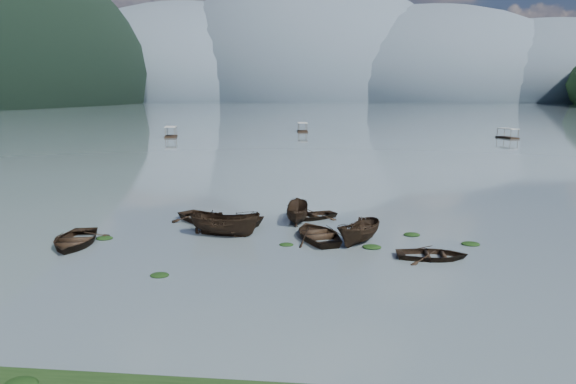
# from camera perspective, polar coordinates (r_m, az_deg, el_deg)

# --- Properties ---
(ground_plane) EXTENTS (2400.00, 2400.00, 0.00)m
(ground_plane) POSITION_cam_1_polar(r_m,az_deg,el_deg) (27.58, -2.55, -8.69)
(ground_plane) COLOR slate
(haze_mtn_a) EXTENTS (520.00, 520.00, 280.00)m
(haze_mtn_a) POSITION_cam_1_polar(r_m,az_deg,el_deg) (962.65, -10.25, 9.91)
(haze_mtn_a) COLOR #475666
(haze_mtn_a) RESTS_ON ground
(haze_mtn_b) EXTENTS (520.00, 520.00, 340.00)m
(haze_mtn_b) POSITION_cam_1_polar(r_m,az_deg,el_deg) (927.99, 1.89, 10.05)
(haze_mtn_b) COLOR #475666
(haze_mtn_b) RESTS_ON ground
(haze_mtn_c) EXTENTS (520.00, 520.00, 260.00)m
(haze_mtn_c) POSITION_cam_1_polar(r_m,az_deg,el_deg) (935.75, 14.39, 9.73)
(haze_mtn_c) COLOR #475666
(haze_mtn_c) RESTS_ON ground
(haze_mtn_d) EXTENTS (520.00, 520.00, 220.00)m
(haze_mtn_d) POSITION_cam_1_polar(r_m,az_deg,el_deg) (978.29, 25.00, 9.11)
(haze_mtn_d) COLOR #475666
(haze_mtn_d) RESTS_ON ground
(rowboat_0) EXTENTS (4.59, 5.72, 1.05)m
(rowboat_0) POSITION_cam_1_polar(r_m,az_deg,el_deg) (34.71, -22.59, -5.44)
(rowboat_0) COLOR black
(rowboat_0) RESTS_ON ground
(rowboat_1) EXTENTS (5.94, 6.14, 1.04)m
(rowboat_1) POSITION_cam_1_polar(r_m,az_deg,el_deg) (36.21, -5.52, -4.01)
(rowboat_1) COLOR black
(rowboat_1) RESTS_ON ground
(rowboat_2) EXTENTS (5.17, 2.66, 1.90)m
(rowboat_2) POSITION_cam_1_polar(r_m,az_deg,el_deg) (34.37, -7.00, -4.84)
(rowboat_2) COLOR black
(rowboat_2) RESTS_ON ground
(rowboat_3) EXTENTS (5.27, 6.09, 1.06)m
(rowboat_3) POSITION_cam_1_polar(r_m,az_deg,el_deg) (33.46, 3.35, -5.20)
(rowboat_3) COLOR black
(rowboat_3) RESTS_ON ground
(rowboat_4) EXTENTS (4.06, 2.92, 0.83)m
(rowboat_4) POSITION_cam_1_polar(r_m,az_deg,el_deg) (30.60, 15.71, -7.12)
(rowboat_4) COLOR black
(rowboat_4) RESTS_ON ground
(rowboat_5) EXTENTS (3.60, 4.54, 1.67)m
(rowboat_5) POSITION_cam_1_polar(r_m,az_deg,el_deg) (32.71, 7.88, -5.66)
(rowboat_5) COLOR black
(rowboat_5) RESTS_ON ground
(rowboat_6) EXTENTS (6.30, 6.05, 1.06)m
(rowboat_6) POSITION_cam_1_polar(r_m,az_deg,el_deg) (38.11, -9.13, -3.35)
(rowboat_6) COLOR black
(rowboat_6) RESTS_ON ground
(rowboat_7) EXTENTS (4.98, 4.65, 0.84)m
(rowboat_7) POSITION_cam_1_polar(r_m,az_deg,el_deg) (38.85, 2.57, -2.96)
(rowboat_7) COLOR black
(rowboat_7) RESTS_ON ground
(rowboat_8) EXTENTS (1.70, 4.23, 1.62)m
(rowboat_8) POSITION_cam_1_polar(r_m,az_deg,el_deg) (37.87, 0.99, -3.31)
(rowboat_8) COLOR black
(rowboat_8) RESTS_ON ground
(weed_clump_0) EXTENTS (0.99, 0.81, 0.22)m
(weed_clump_0) POSITION_cam_1_polar(r_m,az_deg,el_deg) (27.54, -14.07, -9.04)
(weed_clump_0) COLOR black
(weed_clump_0) RESTS_ON ground
(weed_clump_1) EXTENTS (0.89, 0.72, 0.20)m
(weed_clump_1) POSITION_cam_1_polar(r_m,az_deg,el_deg) (31.99, -0.19, -5.93)
(weed_clump_1) COLOR black
(weed_clump_1) RESTS_ON ground
(weed_clump_2) EXTENTS (1.16, 0.92, 0.25)m
(weed_clump_2) POSITION_cam_1_polar(r_m,az_deg,el_deg) (31.84, 9.30, -6.16)
(weed_clump_2) COLOR black
(weed_clump_2) RESTS_ON ground
(weed_clump_3) EXTENTS (0.81, 0.68, 0.18)m
(weed_clump_3) POSITION_cam_1_polar(r_m,az_deg,el_deg) (34.98, 6.46, -4.55)
(weed_clump_3) COLOR black
(weed_clump_3) RESTS_ON ground
(weed_clump_4) EXTENTS (1.14, 0.91, 0.24)m
(weed_clump_4) POSITION_cam_1_polar(r_m,az_deg,el_deg) (34.04, 19.63, -5.54)
(weed_clump_4) COLOR black
(weed_clump_4) RESTS_ON ground
(weed_clump_5) EXTENTS (1.10, 0.89, 0.23)m
(weed_clump_5) POSITION_cam_1_polar(r_m,az_deg,el_deg) (35.41, -19.72, -4.93)
(weed_clump_5) COLOR black
(weed_clump_5) RESTS_ON ground
(weed_clump_6) EXTENTS (0.88, 0.73, 0.18)m
(weed_clump_6) POSITION_cam_1_polar(r_m,az_deg,el_deg) (38.84, -5.25, -3.00)
(weed_clump_6) COLOR black
(weed_clump_6) RESTS_ON ground
(weed_clump_7) EXTENTS (1.09, 0.88, 0.24)m
(weed_clump_7) POSITION_cam_1_polar(r_m,az_deg,el_deg) (35.15, 13.59, -4.71)
(weed_clump_7) COLOR black
(weed_clump_7) RESTS_ON ground
(pontoon_left) EXTENTS (3.89, 6.43, 2.30)m
(pontoon_left) POSITION_cam_1_polar(r_m,az_deg,el_deg) (118.85, -12.86, 5.96)
(pontoon_left) COLOR black
(pontoon_left) RESTS_ON ground
(pontoon_centre) EXTENTS (3.24, 6.27, 2.30)m
(pontoon_centre) POSITION_cam_1_polar(r_m,az_deg,el_deg) (132.86, 1.62, 6.68)
(pontoon_centre) COLOR black
(pontoon_centre) RESTS_ON ground
(pontoon_right) EXTENTS (3.88, 5.86, 2.08)m
(pontoon_right) POSITION_cam_1_polar(r_m,az_deg,el_deg) (122.63, 23.17, 5.51)
(pontoon_right) COLOR black
(pontoon_right) RESTS_ON ground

